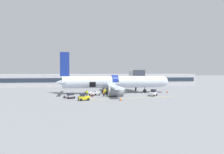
{
  "coord_description": "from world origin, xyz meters",
  "views": [
    {
      "loc": [
        -8.05,
        -51.89,
        6.21
      ],
      "look_at": [
        1.1,
        2.33,
        4.75
      ],
      "focal_mm": 32.0,
      "sensor_mm": 36.0,
      "label": 1
    }
  ],
  "objects_px": {
    "ground_crew_supervisor": "(105,91)",
    "suitcase_on_tarmac_upright": "(85,94)",
    "baggage_tug_rear": "(153,93)",
    "baggage_tug_lead": "(84,97)",
    "baggage_cart_loading": "(95,93)",
    "ground_crew_loader_a": "(104,93)",
    "baggage_tug_mid": "(70,96)",
    "ground_crew_driver": "(104,92)",
    "airplane": "(113,83)",
    "suitcase_on_tarmac_spare": "(92,96)",
    "ground_crew_loader_b": "(87,93)"
  },
  "relations": [
    {
      "from": "suitcase_on_tarmac_upright",
      "to": "suitcase_on_tarmac_spare",
      "type": "distance_m",
      "value": 3.84
    },
    {
      "from": "airplane",
      "to": "ground_crew_supervisor",
      "type": "distance_m",
      "value": 4.39
    },
    {
      "from": "ground_crew_driver",
      "to": "baggage_tug_rear",
      "type": "bearing_deg",
      "value": -17.29
    },
    {
      "from": "baggage_tug_lead",
      "to": "baggage_cart_loading",
      "type": "bearing_deg",
      "value": 70.29
    },
    {
      "from": "ground_crew_loader_b",
      "to": "ground_crew_driver",
      "type": "distance_m",
      "value": 4.97
    },
    {
      "from": "baggage_cart_loading",
      "to": "suitcase_on_tarmac_spare",
      "type": "height_order",
      "value": "baggage_cart_loading"
    },
    {
      "from": "airplane",
      "to": "ground_crew_loader_a",
      "type": "distance_m",
      "value": 7.86
    },
    {
      "from": "baggage_tug_lead",
      "to": "baggage_tug_rear",
      "type": "xyz_separation_m",
      "value": [
        17.79,
        5.23,
        0.03
      ]
    },
    {
      "from": "baggage_cart_loading",
      "to": "baggage_tug_mid",
      "type": "bearing_deg",
      "value": -144.03
    },
    {
      "from": "ground_crew_driver",
      "to": "baggage_tug_lead",
      "type": "bearing_deg",
      "value": -121.51
    },
    {
      "from": "baggage_cart_loading",
      "to": "ground_crew_driver",
      "type": "xyz_separation_m",
      "value": [
        2.51,
        0.56,
        0.31
      ]
    },
    {
      "from": "ground_crew_driver",
      "to": "ground_crew_supervisor",
      "type": "relative_size",
      "value": 0.92
    },
    {
      "from": "airplane",
      "to": "baggage_tug_lead",
      "type": "bearing_deg",
      "value": -124.11
    },
    {
      "from": "baggage_tug_lead",
      "to": "suitcase_on_tarmac_spare",
      "type": "xyz_separation_m",
      "value": [
        2.25,
        6.04,
        -0.43
      ]
    },
    {
      "from": "baggage_cart_loading",
      "to": "ground_crew_driver",
      "type": "bearing_deg",
      "value": 12.66
    },
    {
      "from": "suitcase_on_tarmac_upright",
      "to": "suitcase_on_tarmac_spare",
      "type": "relative_size",
      "value": 1.46
    },
    {
      "from": "baggage_tug_lead",
      "to": "ground_crew_supervisor",
      "type": "bearing_deg",
      "value": 58.77
    },
    {
      "from": "baggage_cart_loading",
      "to": "ground_crew_loader_a",
      "type": "bearing_deg",
      "value": -48.54
    },
    {
      "from": "baggage_tug_rear",
      "to": "suitcase_on_tarmac_spare",
      "type": "bearing_deg",
      "value": 177.03
    },
    {
      "from": "ground_crew_driver",
      "to": "baggage_tug_mid",
      "type": "bearing_deg",
      "value": -149.84
    },
    {
      "from": "ground_crew_supervisor",
      "to": "suitcase_on_tarmac_upright",
      "type": "xyz_separation_m",
      "value": [
        -5.48,
        -0.49,
        -0.54
      ]
    },
    {
      "from": "airplane",
      "to": "baggage_tug_mid",
      "type": "height_order",
      "value": "airplane"
    },
    {
      "from": "ground_crew_loader_a",
      "to": "suitcase_on_tarmac_upright",
      "type": "bearing_deg",
      "value": 143.27
    },
    {
      "from": "baggage_tug_rear",
      "to": "suitcase_on_tarmac_upright",
      "type": "bearing_deg",
      "value": 166.07
    },
    {
      "from": "baggage_tug_lead",
      "to": "suitcase_on_tarmac_spare",
      "type": "distance_m",
      "value": 6.46
    },
    {
      "from": "airplane",
      "to": "ground_crew_loader_a",
      "type": "relative_size",
      "value": 19.04
    },
    {
      "from": "ground_crew_loader_b",
      "to": "ground_crew_driver",
      "type": "relative_size",
      "value": 1.03
    },
    {
      "from": "ground_crew_loader_b",
      "to": "suitcase_on_tarmac_upright",
      "type": "bearing_deg",
      "value": 99.32
    },
    {
      "from": "ground_crew_loader_a",
      "to": "ground_crew_loader_b",
      "type": "height_order",
      "value": "ground_crew_loader_a"
    },
    {
      "from": "suitcase_on_tarmac_upright",
      "to": "ground_crew_loader_a",
      "type": "bearing_deg",
      "value": -36.73
    },
    {
      "from": "baggage_tug_mid",
      "to": "ground_crew_supervisor",
      "type": "bearing_deg",
      "value": 33.09
    },
    {
      "from": "baggage_tug_rear",
      "to": "ground_crew_supervisor",
      "type": "height_order",
      "value": "ground_crew_supervisor"
    },
    {
      "from": "ground_crew_loader_a",
      "to": "baggage_tug_lead",
      "type": "bearing_deg",
      "value": -130.22
    },
    {
      "from": "ground_crew_loader_a",
      "to": "ground_crew_driver",
      "type": "xyz_separation_m",
      "value": [
        0.39,
        2.95,
        -0.05
      ]
    },
    {
      "from": "baggage_tug_rear",
      "to": "ground_crew_supervisor",
      "type": "xyz_separation_m",
      "value": [
        -11.74,
        4.76,
        0.22
      ]
    },
    {
      "from": "ground_crew_loader_a",
      "to": "baggage_cart_loading",
      "type": "bearing_deg",
      "value": 131.46
    },
    {
      "from": "suitcase_on_tarmac_upright",
      "to": "baggage_cart_loading",
      "type": "bearing_deg",
      "value": -22.52
    },
    {
      "from": "ground_crew_supervisor",
      "to": "suitcase_on_tarmac_spare",
      "type": "bearing_deg",
      "value": -133.94
    },
    {
      "from": "baggage_tug_rear",
      "to": "ground_crew_supervisor",
      "type": "distance_m",
      "value": 12.67
    },
    {
      "from": "baggage_tug_lead",
      "to": "ground_crew_loader_b",
      "type": "relative_size",
      "value": 1.53
    },
    {
      "from": "baggage_tug_lead",
      "to": "ground_crew_driver",
      "type": "distance_m",
      "value": 10.61
    },
    {
      "from": "baggage_cart_loading",
      "to": "ground_crew_supervisor",
      "type": "bearing_deg",
      "value": 26.56
    },
    {
      "from": "baggage_cart_loading",
      "to": "ground_crew_loader_a",
      "type": "relative_size",
      "value": 2.06
    },
    {
      "from": "baggage_tug_mid",
      "to": "baggage_cart_loading",
      "type": "bearing_deg",
      "value": 35.97
    },
    {
      "from": "ground_crew_driver",
      "to": "suitcase_on_tarmac_spare",
      "type": "relative_size",
      "value": 2.72
    },
    {
      "from": "baggage_tug_mid",
      "to": "suitcase_on_tarmac_spare",
      "type": "xyz_separation_m",
      "value": [
        5.39,
        2.04,
        -0.34
      ]
    },
    {
      "from": "baggage_cart_loading",
      "to": "ground_crew_supervisor",
      "type": "xyz_separation_m",
      "value": [
        3.02,
        1.51,
        0.38
      ]
    },
    {
      "from": "ground_crew_driver",
      "to": "airplane",
      "type": "bearing_deg",
      "value": 50.2
    },
    {
      "from": "baggage_tug_rear",
      "to": "suitcase_on_tarmac_upright",
      "type": "relative_size",
      "value": 3.24
    },
    {
      "from": "baggage_tug_lead",
      "to": "baggage_tug_rear",
      "type": "bearing_deg",
      "value": 16.38
    }
  ]
}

